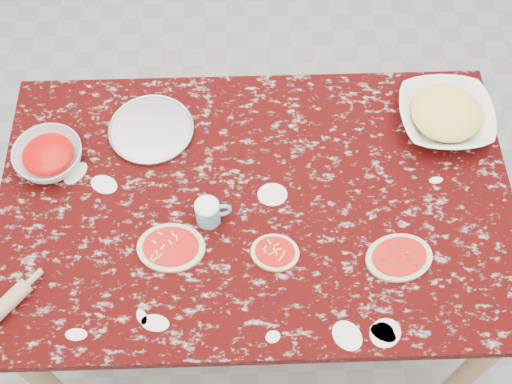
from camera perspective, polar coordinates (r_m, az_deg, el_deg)
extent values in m
plane|color=gray|center=(2.67, 0.00, -8.74)|extent=(4.00, 4.00, 0.00)
cube|color=black|center=(2.01, 0.00, -1.01)|extent=(1.60, 1.00, 0.04)
cube|color=tan|center=(2.06, 0.00, -1.83)|extent=(1.50, 0.90, 0.08)
cylinder|color=tan|center=(2.31, -18.52, -15.25)|extent=(0.07, 0.07, 0.71)
cylinder|color=tan|center=(2.32, 18.96, -14.16)|extent=(0.07, 0.07, 0.71)
cylinder|color=tan|center=(2.64, -16.11, 2.54)|extent=(0.07, 0.07, 0.71)
cylinder|color=tan|center=(2.66, 15.45, 3.34)|extent=(0.07, 0.07, 0.71)
cylinder|color=#B2B2B7|center=(2.16, -9.23, 5.43)|extent=(0.30, 0.30, 0.01)
imported|color=white|center=(2.14, -17.80, 2.98)|extent=(0.29, 0.29, 0.07)
imported|color=white|center=(2.21, 16.32, 6.38)|extent=(0.31, 0.31, 0.08)
cylinder|color=#6DB9E1|center=(1.93, -4.29, -1.82)|extent=(0.07, 0.07, 0.09)
torus|color=#6DB9E1|center=(1.93, -3.02, -1.63)|extent=(0.06, 0.02, 0.06)
cylinder|color=silver|center=(1.90, -4.35, -1.39)|extent=(0.06, 0.06, 0.01)
ellipsoid|color=beige|center=(1.93, -7.50, -4.90)|extent=(0.21, 0.17, 0.01)
ellipsoid|color=red|center=(1.92, -7.53, -4.79)|extent=(0.17, 0.14, 0.00)
ellipsoid|color=beige|center=(1.91, 1.69, -5.38)|extent=(0.16, 0.14, 0.01)
ellipsoid|color=red|center=(1.90, 1.69, -5.28)|extent=(0.13, 0.12, 0.00)
ellipsoid|color=beige|center=(1.94, 12.50, -5.69)|extent=(0.22, 0.19, 0.01)
ellipsoid|color=red|center=(1.94, 12.55, -5.58)|extent=(0.18, 0.15, 0.00)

